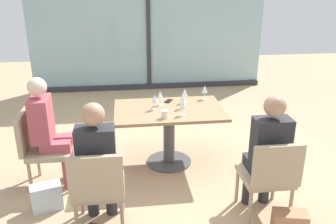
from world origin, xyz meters
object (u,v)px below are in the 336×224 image
object	(u,v)px
chair_front_left	(98,186)
cell_phone_on_table	(168,101)
person_front_right	(267,149)
wine_glass_1	(183,98)
wine_glass_2	(185,93)
coffee_cup	(165,114)
dining_table_main	(169,123)
wine_glass_0	(183,104)
wine_glass_3	(155,99)
person_front_left	(97,160)
handbag_2	(47,197)
wine_glass_4	(205,89)
chair_front_right	(269,174)
wine_glass_5	(160,95)
person_side_end	(48,127)
chair_side_end	(40,145)

from	to	relation	value
chair_front_left	cell_phone_on_table	world-z (taller)	chair_front_left
person_front_right	wine_glass_1	bearing A→B (deg)	119.35
wine_glass_2	coffee_cup	bearing A→B (deg)	-122.92
dining_table_main	person_front_right	size ratio (longest dim) A/B	1.04
wine_glass_0	wine_glass_3	world-z (taller)	same
wine_glass_1	wine_glass_2	distance (m)	0.21
person_front_left	wine_glass_2	size ratio (longest dim) A/B	6.81
person_front_left	coffee_cup	world-z (taller)	person_front_left
wine_glass_1	handbag_2	xyz separation A→B (m)	(-1.52, -0.80, -0.72)
wine_glass_2	wine_glass_4	size ratio (longest dim) A/B	1.00
chair_front_left	coffee_cup	bearing A→B (deg)	53.26
chair_front_right	wine_glass_0	size ratio (longest dim) A/B	4.70
chair_front_left	wine_glass_2	distance (m)	1.79
coffee_cup	wine_glass_5	bearing A→B (deg)	90.75
wine_glass_0	wine_glass_5	world-z (taller)	same
chair_front_right	chair_front_left	world-z (taller)	same
chair_front_left	handbag_2	xyz separation A→B (m)	(-0.56, 0.42, -0.36)
chair_front_right	wine_glass_1	xyz separation A→B (m)	(-0.63, 1.23, 0.37)
person_front_right	wine_glass_2	distance (m)	1.44
chair_front_left	wine_glass_4	bearing A→B (deg)	49.71
chair_front_left	dining_table_main	bearing A→B (deg)	57.16
person_front_right	wine_glass_0	xyz separation A→B (m)	(-0.66, 0.90, 0.16)
person_front_right	wine_glass_1	xyz separation A→B (m)	(-0.63, 1.12, 0.16)
person_front_left	person_side_end	xyz separation A→B (m)	(-0.57, 0.80, 0.00)
chair_front_left	wine_glass_3	size ratio (longest dim) A/B	4.70
person_side_end	coffee_cup	distance (m)	1.28
coffee_cup	person_front_right	bearing A→B (deg)	-43.59
person_front_right	handbag_2	world-z (taller)	person_front_right
wine_glass_2	wine_glass_5	size ratio (longest dim) A/B	1.00
cell_phone_on_table	wine_glass_5	bearing A→B (deg)	-106.05
chair_side_end	person_front_right	bearing A→B (deg)	-19.41
person_front_right	dining_table_main	bearing A→B (deg)	125.31
handbag_2	cell_phone_on_table	bearing A→B (deg)	20.76
wine_glass_1	wine_glass_5	xyz separation A→B (m)	(-0.26, 0.15, 0.00)
chair_side_end	coffee_cup	bearing A→B (deg)	1.68
handbag_2	person_front_right	bearing A→B (deg)	-25.39
chair_front_right	person_front_right	distance (m)	0.23
chair_front_left	handbag_2	bearing A→B (deg)	143.10
chair_front_right	wine_glass_0	distance (m)	1.26
person_front_left	wine_glass_3	bearing A→B (deg)	61.15
chair_side_end	person_side_end	distance (m)	0.23
chair_front_right	wine_glass_3	xyz separation A→B (m)	(-0.97, 1.24, 0.37)
chair_front_left	wine_glass_1	bearing A→B (deg)	51.98
wine_glass_4	person_front_right	bearing A→B (deg)	-78.33
chair_side_end	coffee_cup	xyz separation A→B (m)	(1.38, 0.04, 0.28)
chair_side_end	wine_glass_0	xyz separation A→B (m)	(1.60, 0.10, 0.37)
dining_table_main	cell_phone_on_table	distance (m)	0.33
person_front_left	cell_phone_on_table	xyz separation A→B (m)	(0.82, 1.39, 0.03)
wine_glass_4	wine_glass_2	bearing A→B (deg)	-159.85
wine_glass_5	coffee_cup	size ratio (longest dim) A/B	2.06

